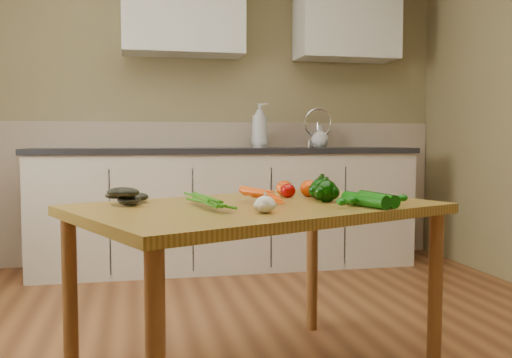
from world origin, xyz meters
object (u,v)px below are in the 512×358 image
object	(u,v)px
carrot_bunch	(245,196)
leafy_greens	(132,192)
zucchini_a	(378,199)
soap_bottle_b	(260,135)
tomato_a	(288,191)
zucchini_b	(365,200)
table	(257,225)
tomato_c	(309,188)
pepper_a	(321,189)
garlic_bulb	(265,205)
pepper_c	(326,191)
tomato_b	(284,188)
soap_bottle_c	(320,136)
pepper_b	(322,187)
soap_bottle_a	(260,125)

from	to	relation	value
carrot_bunch	leafy_greens	bearing A→B (deg)	141.06
zucchini_a	soap_bottle_b	bearing A→B (deg)	88.06
tomato_a	zucchini_b	distance (m)	0.43
table	tomato_c	xyz separation A→B (m)	(0.28, 0.23, 0.12)
pepper_a	zucchini_a	size ratio (longest dim) A/B	0.39
table	garlic_bulb	xyz separation A→B (m)	(-0.03, -0.27, 0.11)
pepper_c	tomato_c	bearing A→B (deg)	90.77
pepper_a	zucchini_a	bearing A→B (deg)	-58.54
zucchini_a	pepper_c	bearing A→B (deg)	134.28
pepper_c	tomato_b	world-z (taller)	pepper_c
soap_bottle_c	zucchini_a	bearing A→B (deg)	-76.38
table	pepper_a	bearing A→B (deg)	-4.30
garlic_bulb	pepper_b	size ratio (longest dim) A/B	0.80
soap_bottle_c	pepper_a	size ratio (longest dim) A/B	2.02
garlic_bulb	tomato_b	xyz separation A→B (m)	(0.22, 0.57, 0.00)
carrot_bunch	soap_bottle_b	bearing A→B (deg)	52.62
soap_bottle_b	pepper_c	bearing A→B (deg)	64.87
carrot_bunch	zucchini_a	size ratio (longest dim) A/B	1.10
soap_bottle_c	zucchini_b	bearing A→B (deg)	-77.64
soap_bottle_c	tomato_c	bearing A→B (deg)	-82.80
pepper_b	tomato_a	size ratio (longest dim) A/B	1.34
soap_bottle_c	tomato_c	world-z (taller)	soap_bottle_c
carrot_bunch	soap_bottle_a	bearing A→B (deg)	52.70
tomato_a	garlic_bulb	bearing A→B (deg)	-113.75
soap_bottle_a	tomato_c	xyz separation A→B (m)	(-0.20, -1.93, -0.32)
soap_bottle_b	pepper_c	world-z (taller)	soap_bottle_b
pepper_a	carrot_bunch	bearing A→B (deg)	-160.66
leafy_greens	pepper_a	world-z (taller)	leafy_greens
tomato_c	pepper_c	bearing A→B (deg)	-89.23
zucchini_b	soap_bottle_b	bearing A→B (deg)	86.62
garlic_bulb	soap_bottle_b	bearing A→B (deg)	77.83
pepper_c	zucchini_b	xyz separation A→B (m)	(0.09, -0.18, -0.02)
leafy_greens	zucchini_b	world-z (taller)	leafy_greens
soap_bottle_c	zucchini_a	xyz separation A→B (m)	(-0.55, -2.34, -0.25)
soap_bottle_a	tomato_b	bearing A→B (deg)	-176.28
leafy_greens	garlic_bulb	world-z (taller)	leafy_greens
pepper_a	zucchini_a	distance (m)	0.28
soap_bottle_b	carrot_bunch	bearing A→B (deg)	56.84
tomato_a	soap_bottle_a	bearing A→B (deg)	81.09
soap_bottle_b	tomato_b	bearing A→B (deg)	61.26
table	soap_bottle_b	world-z (taller)	soap_bottle_b
table	pepper_a	size ratio (longest dim) A/B	18.02
pepper_c	pepper_b	bearing A→B (deg)	75.85
carrot_bunch	pepper_b	size ratio (longest dim) A/B	2.82
soap_bottle_b	soap_bottle_c	world-z (taller)	soap_bottle_b
soap_bottle_a	pepper_b	bearing A→B (deg)	-171.64
garlic_bulb	soap_bottle_c	bearing A→B (deg)	67.60
pepper_c	tomato_b	xyz separation A→B (m)	(-0.10, 0.28, -0.01)
soap_bottle_b	tomato_a	size ratio (longest dim) A/B	2.98
leafy_greens	tomato_a	world-z (taller)	leafy_greens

